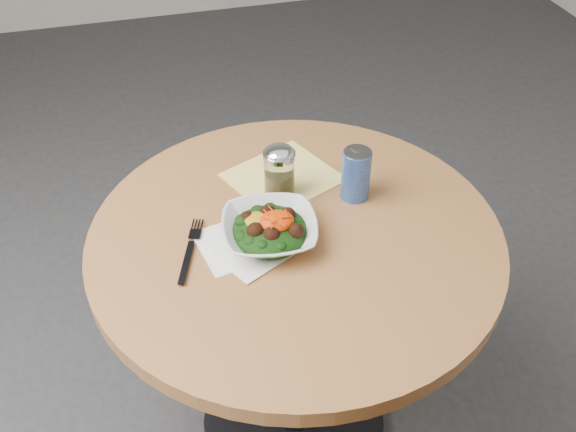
# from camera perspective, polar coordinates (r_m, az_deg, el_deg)

# --- Properties ---
(ground) EXTENTS (6.00, 6.00, 0.00)m
(ground) POSITION_cam_1_polar(r_m,az_deg,el_deg) (1.97, 0.50, -17.80)
(ground) COLOR #2F2F32
(ground) RESTS_ON ground
(table) EXTENTS (0.90, 0.90, 0.75)m
(table) POSITION_cam_1_polar(r_m,az_deg,el_deg) (1.53, 0.62, -6.87)
(table) COLOR black
(table) RESTS_ON ground
(cloth_napkin) EXTENTS (0.30, 0.29, 0.00)m
(cloth_napkin) POSITION_cam_1_polar(r_m,az_deg,el_deg) (1.54, -0.47, 3.48)
(cloth_napkin) COLOR yellow
(cloth_napkin) RESTS_ON table
(paper_napkins) EXTENTS (0.22, 0.21, 0.00)m
(paper_napkins) POSITION_cam_1_polar(r_m,az_deg,el_deg) (1.36, -3.95, -2.64)
(paper_napkins) COLOR white
(paper_napkins) RESTS_ON table
(salad_bowl) EXTENTS (0.23, 0.23, 0.08)m
(salad_bowl) POSITION_cam_1_polar(r_m,az_deg,el_deg) (1.35, -1.64, -1.22)
(salad_bowl) COLOR silver
(salad_bowl) RESTS_ON table
(fork) EXTENTS (0.08, 0.19, 0.00)m
(fork) POSITION_cam_1_polar(r_m,az_deg,el_deg) (1.36, -8.64, -2.83)
(fork) COLOR black
(fork) RESTS_ON table
(spice_shaker) EXTENTS (0.07, 0.07, 0.13)m
(spice_shaker) POSITION_cam_1_polar(r_m,az_deg,el_deg) (1.45, -0.77, 3.90)
(spice_shaker) COLOR silver
(spice_shaker) RESTS_ON table
(beverage_can) EXTENTS (0.07, 0.07, 0.13)m
(beverage_can) POSITION_cam_1_polar(r_m,az_deg,el_deg) (1.45, 6.06, 3.73)
(beverage_can) COLOR #0D3694
(beverage_can) RESTS_ON table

